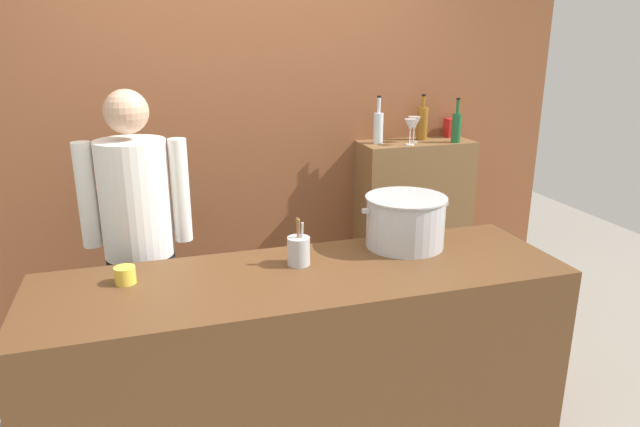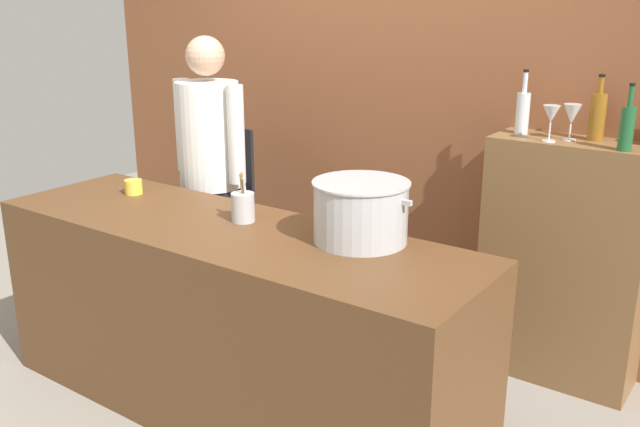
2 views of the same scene
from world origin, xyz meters
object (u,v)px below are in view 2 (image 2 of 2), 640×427
butter_jar (134,187)px  wine_bottle_amber (597,115)px  wine_glass_wide (551,115)px  chef (211,164)px  stockpot_large (361,212)px  utensil_crock (243,207)px  wine_bottle_green (627,127)px  wine_glass_tall (572,115)px  wine_bottle_clear (523,111)px

butter_jar → wine_bottle_amber: 2.27m
wine_glass_wide → wine_bottle_amber: bearing=43.5°
chef → stockpot_large: size_ratio=3.65×
utensil_crock → wine_bottle_green: bearing=36.1°
butter_jar → wine_glass_wide: (1.76, 0.97, 0.40)m
wine_bottle_amber → wine_glass_tall: wine_bottle_amber is taller
wine_bottle_amber → wine_bottle_green: 0.23m
wine_bottle_green → utensil_crock: bearing=-143.9°
butter_jar → wine_bottle_clear: (1.59, 1.08, 0.39)m
chef → wine_bottle_green: bearing=-161.6°
stockpot_large → utensil_crock: bearing=-171.9°
wine_bottle_clear → wine_glass_wide: size_ratio=1.84×
wine_bottle_green → wine_glass_wide: (-0.33, 0.01, 0.02)m
stockpot_large → wine_bottle_clear: size_ratio=1.48×
stockpot_large → wine_bottle_clear: (0.27, 1.02, 0.30)m
wine_glass_wide → stockpot_large: bearing=-116.3°
wine_glass_tall → wine_glass_wide: size_ratio=1.01×
utensil_crock → wine_bottle_green: wine_bottle_green is taller
chef → stockpot_large: 1.33m
chef → wine_bottle_clear: bearing=-153.6°
chef → butter_jar: size_ratio=18.84×
wine_bottle_green → chef: bearing=-167.2°
utensil_crock → wine_bottle_clear: 1.43m
stockpot_large → wine_bottle_clear: wine_bottle_clear is taller
butter_jar → wine_glass_tall: size_ratio=0.52×
chef → stockpot_large: chef is taller
utensil_crock → butter_jar: utensil_crock is taller
butter_jar → wine_glass_tall: bearing=29.9°
wine_bottle_green → wine_glass_tall: size_ratio=1.72×
butter_jar → wine_bottle_clear: 1.96m
chef → wine_glass_tall: chef is taller
stockpot_large → wine_glass_wide: 1.06m
chef → wine_bottle_clear: 1.68m
chef → utensil_crock: chef is taller
butter_jar → stockpot_large: bearing=2.8°
wine_bottle_clear → stockpot_large: bearing=-105.1°
stockpot_large → wine_bottle_amber: wine_bottle_amber is taller
utensil_crock → wine_bottle_green: 1.70m
utensil_crock → wine_glass_tall: 1.56m
wine_bottle_amber → wine_bottle_clear: (-0.34, -0.04, -0.01)m
wine_glass_tall → wine_glass_wide: bearing=-129.3°
stockpot_large → wine_glass_wide: size_ratio=2.72×
wine_bottle_clear → wine_glass_wide: wine_bottle_clear is taller
wine_bottle_clear → chef: bearing=-159.2°
wine_glass_tall → wine_bottle_green: bearing=-19.0°
wine_glass_tall → butter_jar: bearing=-150.1°
wine_glass_tall → chef: bearing=-162.7°
utensil_crock → wine_glass_wide: size_ratio=1.33×
stockpot_large → chef: bearing=160.8°
wine_bottle_amber → wine_glass_wide: 0.23m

